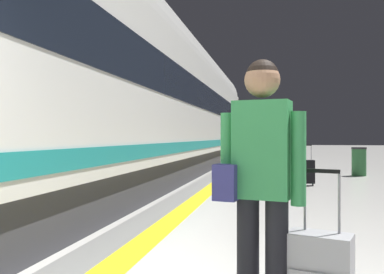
% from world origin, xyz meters
% --- Properties ---
extents(safety_line_strip, '(0.36, 80.00, 0.01)m').
position_xyz_m(safety_line_strip, '(-0.79, 10.00, 0.00)').
color(safety_line_strip, yellow).
rests_on(safety_line_strip, ground).
extents(tactile_edge_band, '(0.63, 80.00, 0.01)m').
position_xyz_m(tactile_edge_band, '(-1.13, 10.00, 0.00)').
color(tactile_edge_band, slate).
rests_on(tactile_edge_band, ground).
extents(high_speed_train, '(2.94, 28.85, 4.97)m').
position_xyz_m(high_speed_train, '(-2.91, 9.41, 2.50)').
color(high_speed_train, '#38383D').
rests_on(high_speed_train, ground).
extents(traveller_foreground, '(0.57, 0.31, 1.74)m').
position_xyz_m(traveller_foreground, '(0.63, 1.05, 1.01)').
color(traveller_foreground, black).
rests_on(traveller_foreground, ground).
extents(passenger_near, '(0.52, 0.37, 1.70)m').
position_xyz_m(passenger_near, '(1.19, 9.26, 1.01)').
color(passenger_near, '#383842').
rests_on(passenger_near, ground).
extents(suitcase_near, '(0.41, 0.29, 1.04)m').
position_xyz_m(suitcase_near, '(1.51, 9.18, 0.36)').
color(suitcase_near, black).
rests_on(suitcase_near, ground).
extents(passenger_mid, '(0.49, 0.29, 1.63)m').
position_xyz_m(passenger_mid, '(0.94, 13.43, 0.95)').
color(passenger_mid, brown).
rests_on(passenger_mid, ground).
extents(suitcase_mid, '(0.44, 0.38, 0.97)m').
position_xyz_m(suitcase_mid, '(1.26, 13.08, 0.32)').
color(suitcase_mid, '#9E9EA3').
rests_on(suitcase_mid, ground).
extents(waste_bin, '(0.46, 0.46, 0.91)m').
position_xyz_m(waste_bin, '(3.33, 12.17, 0.46)').
color(waste_bin, '#2D6638').
rests_on(waste_bin, ground).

